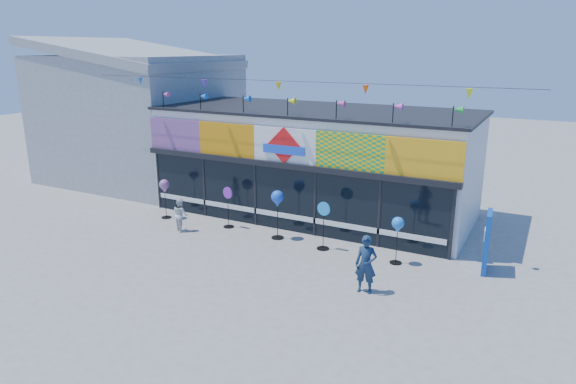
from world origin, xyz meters
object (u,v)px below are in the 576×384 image
Objects in this scene: spinner_4 at (398,226)px; child at (181,214)px; blue_sign at (487,242)px; spinner_0 at (164,187)px; spinner_1 at (228,206)px; spinner_3 at (323,224)px; adult_man at (366,264)px; spinner_2 at (277,200)px.

spinner_4 is 7.74m from child.
spinner_0 is (-11.56, -0.55, 0.31)m from blue_sign.
spinner_4 is (-2.46, -0.66, 0.27)m from blue_sign.
spinner_0 is 9.10m from spinner_4.
spinner_1 is at bearing -113.25° from child.
spinner_1 is at bearing 175.19° from spinner_3.
spinner_1 is 0.95× the size of adult_man.
spinner_3 is 3.20m from adult_man.
adult_man is at bearing -31.31° from spinner_2.
spinner_0 is at bearing -175.12° from spinner_1.
spinner_4 is at bearing -2.68° from spinner_2.
spinner_1 is at bearing 175.93° from spinner_2.
blue_sign is 2.56m from spinner_4.
spinner_1 is (2.74, 0.23, -0.42)m from spinner_0.
blue_sign is 11.58m from spinner_0.
blue_sign is at bearing 15.10° from spinner_4.
spinner_2 reaches higher than spinner_3.
spinner_1 is at bearing 176.73° from blue_sign.
blue_sign reaches higher than spinner_1.
spinner_4 is (6.36, -0.35, 0.38)m from spinner_1.
spinner_4 is at bearing -170.21° from blue_sign.
spinner_2 is 1.88m from spinner_3.
spinner_3 is 5.31m from child.
adult_man is 1.33× the size of child.
spinner_3 reaches higher than child.
blue_sign is at bearing 40.50° from adult_man.
spinner_2 is at bearing 0.96° from spinner_0.
spinner_3 is 2.46m from spinner_4.
spinner_1 is at bearing 4.88° from spinner_0.
spinner_4 is 1.23× the size of child.
spinner_0 is 0.96× the size of adult_man.
spinner_3 is 1.33× the size of child.
adult_man is (-0.19, -2.26, -0.39)m from spinner_4.
spinner_1 is 3.94m from spinner_3.
spinner_3 is (3.93, -0.33, 0.04)m from spinner_1.
spinner_2 reaches higher than spinner_4.
spinner_2 is 1.07× the size of adult_man.
spinner_0 is at bearing -179.04° from spinner_2.
spinner_1 is at bearing 149.75° from adult_man.
spinner_1 is 2.21m from spinner_2.
blue_sign reaches higher than spinner_2.
spinner_0 is 1.27× the size of child.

